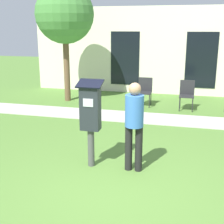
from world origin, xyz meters
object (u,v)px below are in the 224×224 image
parking_meter (90,112)px  person_standing (134,120)px  outdoor_chair_left (145,89)px  outdoor_chair_middle (187,93)px

parking_meter → person_standing: (0.78, 0.01, -0.09)m
outdoor_chair_left → outdoor_chair_middle: (1.32, -0.19, 0.00)m
person_standing → outdoor_chair_middle: person_standing is taller
person_standing → outdoor_chair_left: person_standing is taller
parking_meter → outdoor_chair_left: (0.27, 4.75, -0.49)m
parking_meter → outdoor_chair_middle: size_ratio=1.77×
parking_meter → person_standing: 0.79m
person_standing → outdoor_chair_middle: bearing=75.8°
person_standing → outdoor_chair_left: bearing=92.0°
parking_meter → outdoor_chair_middle: parking_meter is taller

